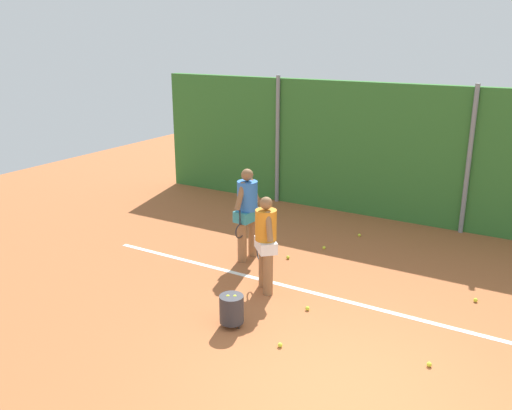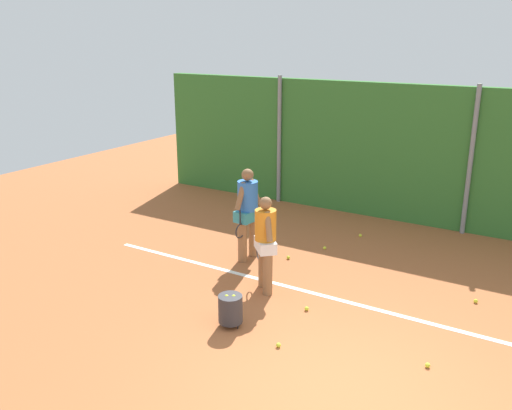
{
  "view_description": "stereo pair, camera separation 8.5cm",
  "coord_description": "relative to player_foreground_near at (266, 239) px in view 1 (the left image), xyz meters",
  "views": [
    {
      "loc": [
        1.87,
        -5.35,
        4.15
      ],
      "look_at": [
        -2.76,
        2.45,
        1.3
      ],
      "focal_mm": 38.26,
      "sensor_mm": 36.0,
      "label": 1
    },
    {
      "loc": [
        1.94,
        -5.31,
        4.15
      ],
      "look_at": [
        -2.76,
        2.45,
        1.3
      ],
      "focal_mm": 38.26,
      "sensor_mm": 36.0,
      "label": 2
    }
  ],
  "objects": [
    {
      "name": "tennis_ball_1",
      "position": [
        1.05,
        -1.44,
        -0.89
      ],
      "size": [
        0.07,
        0.07,
        0.07
      ],
      "primitive_type": "sphere",
      "color": "#CCDB33",
      "rests_on": "ground_plane"
    },
    {
      "name": "tennis_ball_7",
      "position": [
        0.11,
        2.2,
        -0.89
      ],
      "size": [
        0.07,
        0.07,
        0.07
      ],
      "primitive_type": "sphere",
      "color": "#CCDB33",
      "rests_on": "ground_plane"
    },
    {
      "name": "tennis_ball_8",
      "position": [
        3.15,
        1.36,
        -0.89
      ],
      "size": [
        0.07,
        0.07,
        0.07
      ],
      "primitive_type": "sphere",
      "color": "#CCDB33",
      "rests_on": "ground_plane"
    },
    {
      "name": "ball_hopper",
      "position": [
        0.17,
        -1.31,
        -0.63
      ],
      "size": [
        0.36,
        0.36,
        0.51
      ],
      "color": "#2D2D33",
      "rests_on": "ground_plane"
    },
    {
      "name": "player_midcourt",
      "position": [
        -0.97,
        1.0,
        0.07
      ],
      "size": [
        0.38,
        0.82,
        1.78
      ],
      "rotation": [
        0.0,
        0.0,
        4.63
      ],
      "color": "#8C603D",
      "rests_on": "ground_plane"
    },
    {
      "name": "fence_post_center",
      "position": [
        2.28,
        4.63,
        0.68
      ],
      "size": [
        0.1,
        0.1,
        3.2
      ],
      "primitive_type": "cylinder",
      "color": "gray",
      "rests_on": "ground_plane"
    },
    {
      "name": "tennis_ball_6",
      "position": [
        0.47,
        3.24,
        -0.89
      ],
      "size": [
        0.07,
        0.07,
        0.07
      ],
      "primitive_type": "sphere",
      "color": "#CCDB33",
      "rests_on": "ground_plane"
    },
    {
      "name": "ground_plane",
      "position": [
        2.28,
        0.04,
        -0.92
      ],
      "size": [
        26.54,
        26.54,
        0.0
      ],
      "primitive_type": "plane",
      "color": "#A85B33"
    },
    {
      "name": "tennis_ball_9",
      "position": [
        2.95,
        -0.85,
        -0.89
      ],
      "size": [
        0.07,
        0.07,
        0.07
      ],
      "primitive_type": "sphere",
      "color": "#CCDB33",
      "rests_on": "ground_plane"
    },
    {
      "name": "player_foreground_near",
      "position": [
        0.0,
        0.0,
        0.0
      ],
      "size": [
        0.61,
        0.55,
        1.65
      ],
      "rotation": [
        0.0,
        0.0,
        2.34
      ],
      "color": "#8C603D",
      "rests_on": "ground_plane"
    },
    {
      "name": "hedge_fence_backdrop",
      "position": [
        2.28,
        4.81,
        0.64
      ],
      "size": [
        15.9,
        0.25,
        3.12
      ],
      "primitive_type": "cube",
      "color": "#33702D",
      "rests_on": "ground_plane"
    },
    {
      "name": "tennis_ball_0",
      "position": [
        0.92,
        -0.28,
        -0.89
      ],
      "size": [
        0.07,
        0.07,
        0.07
      ],
      "primitive_type": "sphere",
      "color": "#CCDB33",
      "rests_on": "ground_plane"
    },
    {
      "name": "tennis_ball_5",
      "position": [
        -0.29,
        1.38,
        -0.89
      ],
      "size": [
        0.07,
        0.07,
        0.07
      ],
      "primitive_type": "sphere",
      "color": "#CCDB33",
      "rests_on": "ground_plane"
    },
    {
      "name": "fence_post_left",
      "position": [
        -2.31,
        4.63,
        0.68
      ],
      "size": [
        0.1,
        0.1,
        3.2
      ],
      "primitive_type": "cylinder",
      "color": "gray",
      "rests_on": "ground_plane"
    },
    {
      "name": "court_baseline_paint",
      "position": [
        2.28,
        0.31,
        -0.92
      ],
      "size": [
        11.62,
        0.1,
        0.01
      ],
      "primitive_type": "cube",
      "color": "white",
      "rests_on": "ground_plane"
    }
  ]
}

